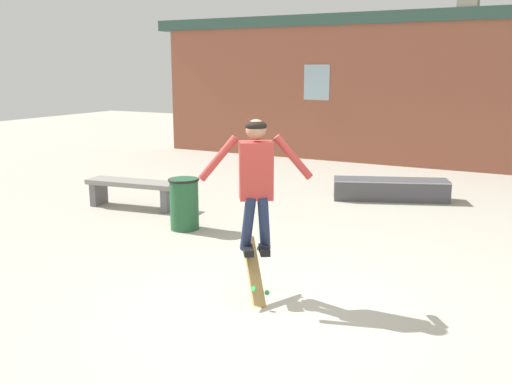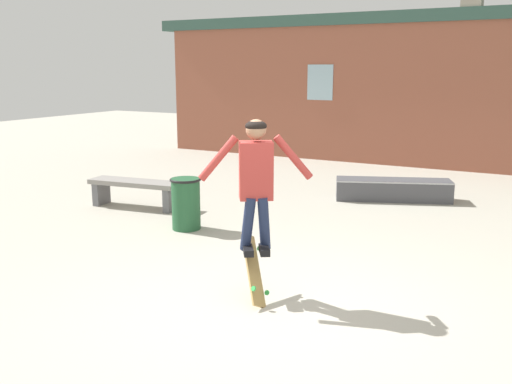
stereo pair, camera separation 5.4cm
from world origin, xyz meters
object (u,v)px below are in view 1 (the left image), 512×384
(park_bench, at_px, (133,188))
(skateboard_flipping, at_px, (254,269))
(trash_bin, at_px, (184,203))
(skater, at_px, (256,175))
(skate_ledge, at_px, (391,189))

(park_bench, distance_m, skateboard_flipping, 4.51)
(trash_bin, xyz_separation_m, skater, (2.17, -1.79, 0.91))
(park_bench, distance_m, trash_bin, 1.71)
(skate_ledge, xyz_separation_m, trash_bin, (-2.24, -3.40, 0.22))
(skate_ledge, distance_m, skateboard_flipping, 5.24)
(trash_bin, bearing_deg, skate_ledge, 56.60)
(park_bench, xyz_separation_m, skate_ledge, (3.81, 2.71, -0.16))
(park_bench, relative_size, skate_ledge, 0.80)
(skate_ledge, bearing_deg, trash_bin, -144.84)
(skate_ledge, distance_m, skater, 5.31)
(trash_bin, bearing_deg, skateboard_flipping, -40.40)
(skater, relative_size, skateboard_flipping, 2.05)
(park_bench, relative_size, skater, 1.21)
(park_bench, relative_size, trash_bin, 2.18)
(trash_bin, xyz_separation_m, skateboard_flipping, (2.17, -1.84, -0.09))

